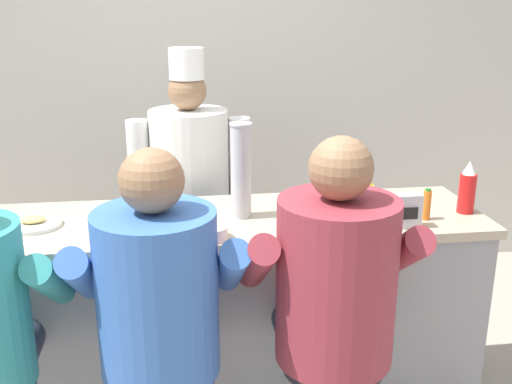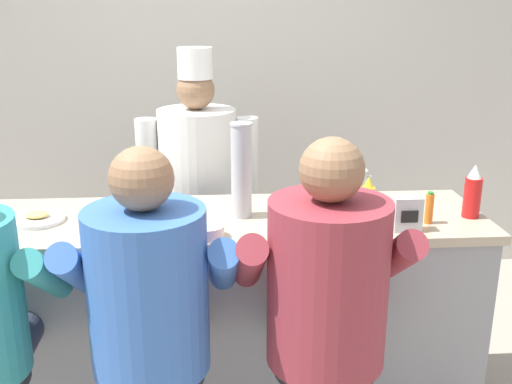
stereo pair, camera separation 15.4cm
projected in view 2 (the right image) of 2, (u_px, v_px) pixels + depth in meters
name	position (u px, v px, depth m)	size (l,w,h in m)	color
wall_back	(206.00, 83.00, 4.02)	(10.00, 0.06, 2.70)	beige
diner_counter	(208.00, 316.00, 2.76)	(2.46, 0.63, 0.97)	gray
ketchup_bottle_red	(473.00, 193.00, 2.58)	(0.07, 0.07, 0.24)	red
mustard_bottle_yellow	(368.00, 201.00, 2.54)	(0.06, 0.06, 0.20)	yellow
hot_sauce_bottle_orange	(429.00, 208.00, 2.52)	(0.03, 0.03, 0.14)	orange
water_pitcher_clear	(351.00, 191.00, 2.65)	(0.15, 0.13, 0.19)	silver
breakfast_plate	(37.00, 218.00, 2.55)	(0.23, 0.23, 0.05)	white
cereal_bowl	(207.00, 231.00, 2.38)	(0.14, 0.14, 0.05)	white
coffee_mug_white	(133.00, 205.00, 2.63)	(0.12, 0.08, 0.09)	white
cup_stack_steel	(241.00, 170.00, 2.56)	(0.10, 0.10, 0.41)	#B7BABF
napkin_dispenser_chrome	(407.00, 214.00, 2.44)	(0.11, 0.07, 0.14)	silver
diner_seated_blue	(150.00, 299.00, 2.12)	(0.64, 0.63, 1.43)	#B2B5BA
diner_seated_maroon	(325.00, 291.00, 2.16)	(0.65, 0.64, 1.45)	#B2B5BA
cook_in_whites_near	(199.00, 188.00, 3.23)	(0.64, 0.41, 1.65)	#232328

